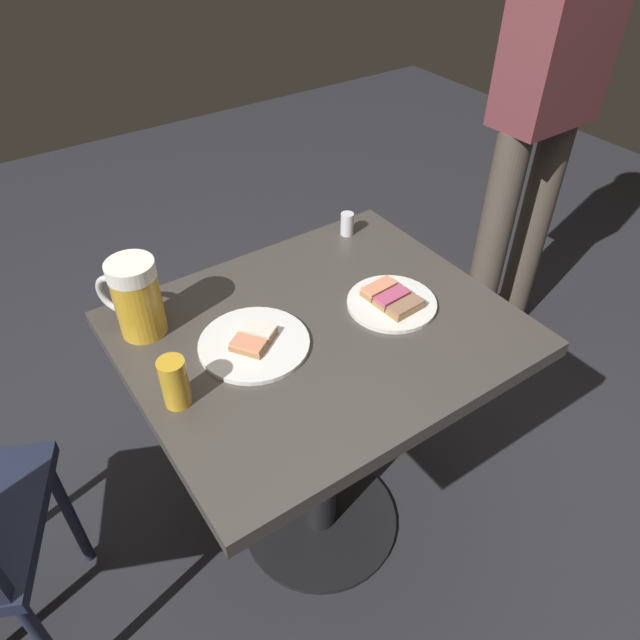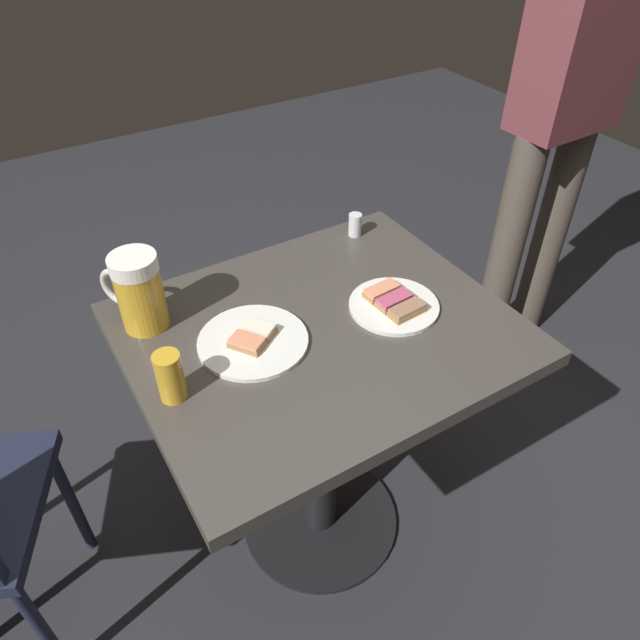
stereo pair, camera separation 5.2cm
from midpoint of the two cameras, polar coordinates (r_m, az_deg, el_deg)
ground_plane at (r=1.82m, az=0.86°, el=-18.65°), size 6.00×6.00×0.00m
cafe_table at (r=1.36m, az=1.09°, el=-6.10°), size 0.79×0.66×0.74m
plate_near at (r=1.30m, az=8.26°, el=1.52°), size 0.20×0.20×0.03m
plate_far at (r=1.21m, az=-5.25°, el=-1.98°), size 0.23×0.23×0.03m
beer_mug at (r=1.25m, az=-15.95°, el=2.64°), size 0.11×0.14×0.17m
beer_glass_small at (r=1.10m, az=-12.91°, el=-5.34°), size 0.05×0.05×0.10m
salt_shaker at (r=1.53m, az=4.37°, el=9.10°), size 0.03×0.03×0.06m
patron_standing at (r=2.01m, az=23.33°, el=18.78°), size 0.33×0.19×1.59m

